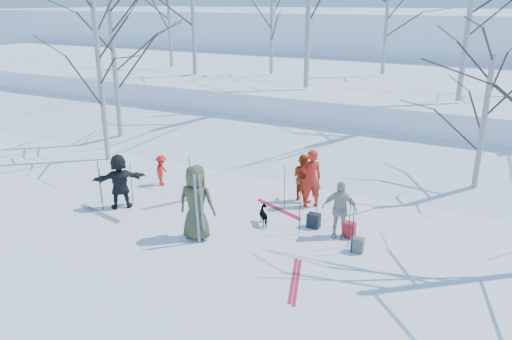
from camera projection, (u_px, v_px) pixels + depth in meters
The scene contains 38 objects.
ground at pixel (230, 232), 13.41m from camera, with size 120.00×120.00×0.00m, color white.
snow_ramp at pixel (323, 158), 19.21m from camera, with size 70.00×9.50×1.40m, color white.
snow_plateau at pixel (389, 94), 27.29m from camera, with size 70.00×18.00×2.20m, color white.
far_hill at pixel (447, 46), 44.52m from camera, with size 90.00×30.00×6.00m, color white.
skier_olive_center at pixel (196, 203), 12.76m from camera, with size 0.97×0.63×1.98m, color #3F4429.
skier_red_north at pixel (311, 178), 14.77m from camera, with size 0.65×0.43×1.78m, color red.
skier_redor_behind at pixel (303, 177), 15.30m from camera, with size 0.72×0.56×1.48m, color #B1340D.
skier_red_seated at pixel (162, 170), 16.61m from camera, with size 0.67×0.39×1.04m, color red.
skier_cream_east at pixel (339, 209), 12.88m from camera, with size 0.91×0.38×1.55m, color beige.
skier_grey_west at pixel (120, 181), 14.71m from camera, with size 1.55×0.49×1.67m, color black.
dog at pixel (265, 216), 13.76m from camera, with size 0.28×0.62×0.52m, color black.
upright_ski_left at pixel (197, 209), 12.44m from camera, with size 0.07×0.02×1.90m, color silver.
upright_ski_right at pixel (202, 209), 12.47m from camera, with size 0.07×0.02×1.90m, color silver.
ski_pair_a at pixel (173, 203), 15.27m from camera, with size 1.13×1.74×0.02m, color silver, non-canonical shape.
ski_pair_b at pixel (295, 280), 11.05m from camera, with size 0.81×1.86×0.02m, color #B81A2F, non-canonical shape.
ski_pair_c at pixel (100, 213), 14.53m from camera, with size 1.90×0.61×0.02m, color silver, non-canonical shape.
ski_pair_d at pixel (278, 209), 14.83m from camera, with size 1.82×0.94×0.02m, color #B81A2F, non-canonical shape.
ski_pole_a at pixel (353, 228), 12.07m from camera, with size 0.02×0.02×1.34m, color black.
ski_pole_b at pixel (349, 223), 12.34m from camera, with size 0.02×0.02×1.34m, color black.
ski_pole_c at pixel (132, 185), 14.90m from camera, with size 0.02×0.02×1.34m, color black.
ski_pole_d at pixel (317, 202), 13.60m from camera, with size 0.02×0.02×1.34m, color black.
ski_pole_e at pixel (301, 183), 15.03m from camera, with size 0.02×0.02×1.34m, color black.
ski_pole_f at pixel (190, 176), 15.62m from camera, with size 0.02×0.02×1.34m, color black.
ski_pole_g at pixel (285, 186), 14.77m from camera, with size 0.02×0.02×1.34m, color black.
ski_pole_h at pixel (300, 211), 13.07m from camera, with size 0.02×0.02×1.34m, color black.
ski_pole_i at pixel (99, 182), 15.10m from camera, with size 0.02×0.02×1.34m, color black.
ski_pole_j at pixel (101, 189), 14.53m from camera, with size 0.02×0.02×1.34m, color black.
backpack_red at pixel (349, 230), 13.02m from camera, with size 0.32×0.22×0.42m, color red.
backpack_grey at pixel (357, 245), 12.26m from camera, with size 0.30×0.20×0.38m, color #53545A.
backpack_dark at pixel (314, 221), 13.60m from camera, with size 0.34×0.24×0.40m, color black.
birch_plateau_a at pixel (272, 26), 25.66m from camera, with size 4.01×4.01×4.87m, color silver, non-canonical shape.
birch_plateau_b at pixel (387, 20), 25.42m from camera, with size 4.43×4.43×5.47m, color silver, non-canonical shape.
birch_plateau_c at pixel (192, 5), 25.08m from camera, with size 5.48×5.48×6.97m, color silver, non-canonical shape.
birch_plateau_e at pixel (169, 17), 28.08m from camera, with size 4.53×4.53×5.61m, color silver, non-canonical shape.
birch_plateau_f at pixel (470, 8), 18.21m from camera, with size 5.38×5.38×6.83m, color silver, non-canonical shape.
birch_edge_a at pixel (101, 84), 18.54m from camera, with size 4.72×4.72×5.89m, color silver, non-canonical shape.
birch_edge_d at pixel (115, 67), 20.59m from camera, with size 5.19×5.19×6.56m, color silver, non-canonical shape.
birch_edge_e at pixel (482, 130), 14.84m from camera, with size 3.73×3.73×4.47m, color silver, non-canonical shape.
Camera 1 is at (6.32, -10.40, 5.90)m, focal length 35.00 mm.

